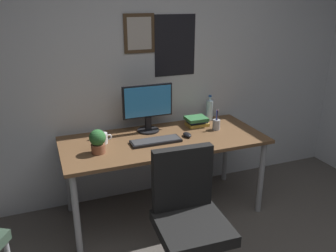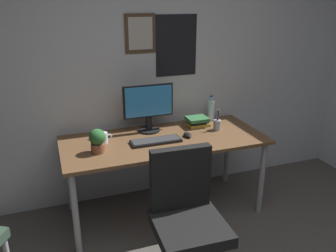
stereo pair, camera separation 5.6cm
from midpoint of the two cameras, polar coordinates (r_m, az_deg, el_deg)
wall_back at (r=3.31m, az=-1.75°, el=10.20°), size 4.40×0.10×2.60m
desk at (r=3.05m, az=-0.11°, el=-3.25°), size 1.76×0.76×0.73m
office_chair at (r=2.40m, az=3.68°, el=-14.00°), size 0.55×0.57×0.95m
monitor at (r=3.12m, az=-2.72°, el=3.32°), size 0.46×0.20×0.43m
keyboard at (r=2.94m, az=-1.46°, el=-2.47°), size 0.43×0.15×0.03m
computer_mouse at (r=3.06m, az=3.75°, el=-1.48°), size 0.06×0.11×0.04m
water_bottle at (r=3.48m, az=7.50°, el=2.65°), size 0.07×0.07×0.25m
coffee_mug_near at (r=2.96m, az=-10.00°, el=-1.91°), size 0.11×0.08×0.09m
potted_plant at (r=2.77m, az=-10.95°, el=-2.28°), size 0.13×0.13×0.19m
pen_cup at (r=3.24m, az=8.57°, el=0.27°), size 0.07×0.07×0.20m
book_stack_left at (r=3.32m, az=5.38°, el=0.77°), size 0.21×0.17×0.09m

